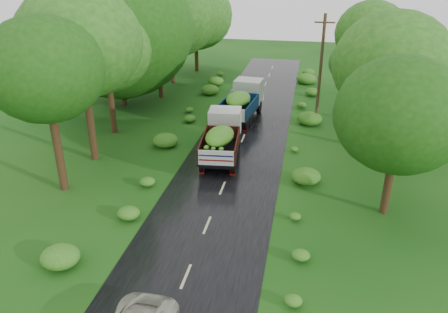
# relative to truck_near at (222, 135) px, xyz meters

# --- Properties ---
(ground) EXTENTS (120.00, 120.00, 0.00)m
(ground) POSITION_rel_truck_near_xyz_m (0.92, -12.55, -1.53)
(ground) COLOR #0E420E
(ground) RESTS_ON ground
(road) EXTENTS (6.50, 80.00, 0.02)m
(road) POSITION_rel_truck_near_xyz_m (0.92, -7.55, -1.52)
(road) COLOR black
(road) RESTS_ON ground
(road_lines) EXTENTS (0.12, 69.60, 0.00)m
(road_lines) POSITION_rel_truck_near_xyz_m (0.92, -6.55, -1.51)
(road_lines) COLOR #BFB78C
(road_lines) RESTS_ON road
(truck_near) EXTENTS (2.84, 6.62, 2.71)m
(truck_near) POSITION_rel_truck_near_xyz_m (0.00, 0.00, 0.00)
(truck_near) COLOR black
(truck_near) RESTS_ON ground
(truck_far) EXTENTS (3.05, 6.93, 2.83)m
(truck_far) POSITION_rel_truck_near_xyz_m (0.16, 8.01, 0.07)
(truck_far) COLOR black
(truck_far) RESTS_ON ground
(utility_pole) EXTENTS (1.52, 0.24, 8.70)m
(utility_pole) POSITION_rel_truck_near_xyz_m (6.27, 7.62, 2.95)
(utility_pole) COLOR #382616
(utility_pole) RESTS_ON ground
(trees_left) EXTENTS (7.94, 34.06, 9.55)m
(trees_left) POSITION_rel_truck_near_xyz_m (-9.26, 9.88, 5.24)
(trees_left) COLOR black
(trees_left) RESTS_ON ground
(trees_right) EXTENTS (5.20, 24.94, 7.87)m
(trees_right) POSITION_rel_truck_near_xyz_m (10.25, 5.05, 4.18)
(trees_right) COLOR black
(trees_right) RESTS_ON ground
(shrubs) EXTENTS (11.90, 44.00, 0.70)m
(shrubs) POSITION_rel_truck_near_xyz_m (0.92, 1.45, -1.18)
(shrubs) COLOR #236417
(shrubs) RESTS_ON ground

